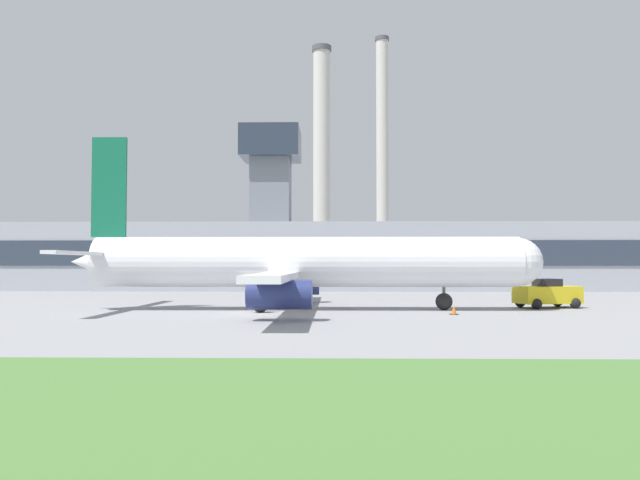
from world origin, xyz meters
TOP-DOWN VIEW (x-y plane):
  - ground_plane at (0.00, 0.00)m, footprint 400.00×400.00m
  - terminal_building at (-0.14, 36.46)m, footprint 81.28×15.74m
  - smokestack_left at (2.42, 72.57)m, footprint 3.45×3.45m
  - smokestack_right at (12.93, 69.43)m, footprint 2.42×2.42m
  - airplane at (2.36, 2.74)m, footprint 30.16×28.34m
  - pushback_tug at (18.78, 4.85)m, footprint 4.51×3.30m
  - traffic_cone_near_nose at (11.51, -0.70)m, footprint 0.48×0.48m

SIDE VIEW (x-z plane):
  - ground_plane at x=0.00m, z-range 0.00..0.00m
  - traffic_cone_near_nose at x=11.51m, z-range -0.02..0.48m
  - pushback_tug at x=18.78m, z-range -0.08..1.86m
  - airplane at x=2.36m, z-range -2.59..8.54m
  - terminal_building at x=-0.14m, z-range -5.44..13.60m
  - smokestack_left at x=2.42m, z-range 0.14..41.87m
  - smokestack_right at x=12.93m, z-range 0.10..42.22m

